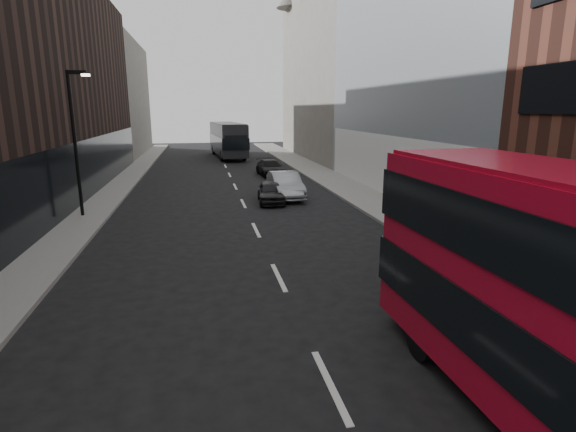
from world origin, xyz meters
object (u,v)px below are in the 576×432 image
car_c (270,168)px  grey_bus (228,139)px  car_a (271,192)px  street_lamp (76,134)px  car_b (285,185)px

car_c → grey_bus: bearing=95.5°
car_a → street_lamp: bearing=-164.1°
car_a → car_c: bearing=85.8°
grey_bus → car_b: (1.93, -24.91, -1.27)m
car_a → car_b: bearing=54.6°
car_a → car_b: size_ratio=0.77×
car_a → car_c: size_ratio=0.82×
car_a → car_b: car_b is taller
grey_bus → car_a: bearing=-92.7°
grey_bus → car_c: grey_bus is taller
street_lamp → car_c: bearing=48.1°
grey_bus → car_a: (0.83, -26.23, -1.44)m
car_b → car_a: bearing=-130.0°
car_b → car_c: 9.53m
grey_bus → car_c: bearing=-85.3°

